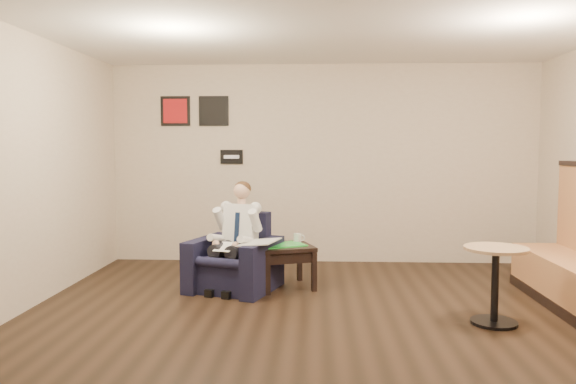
{
  "coord_description": "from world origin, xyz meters",
  "views": [
    {
      "loc": [
        -0.1,
        -4.97,
        1.64
      ],
      "look_at": [
        -0.41,
        1.2,
        1.14
      ],
      "focal_mm": 35.0,
      "sensor_mm": 36.0,
      "label": 1
    }
  ],
  "objects_px": {
    "seated_man": "(229,240)",
    "side_table": "(284,266)",
    "green_folder": "(282,245)",
    "smartphone": "(285,242)",
    "armchair": "(234,252)",
    "coffee_mug": "(297,238)",
    "cafe_table": "(495,286)"
  },
  "relations": [
    {
      "from": "seated_man",
      "to": "side_table",
      "type": "height_order",
      "value": "seated_man"
    },
    {
      "from": "green_folder",
      "to": "seated_man",
      "type": "bearing_deg",
      "value": -160.94
    },
    {
      "from": "side_table",
      "to": "smartphone",
      "type": "xyz_separation_m",
      "value": [
        -0.01,
        0.19,
        0.26
      ]
    },
    {
      "from": "seated_man",
      "to": "green_folder",
      "type": "bearing_deg",
      "value": 37.37
    },
    {
      "from": "green_folder",
      "to": "armchair",
      "type": "bearing_deg",
      "value": -170.21
    },
    {
      "from": "side_table",
      "to": "green_folder",
      "type": "xyz_separation_m",
      "value": [
        -0.02,
        -0.03,
        0.26
      ]
    },
    {
      "from": "smartphone",
      "to": "seated_man",
      "type": "bearing_deg",
      "value": -154.28
    },
    {
      "from": "armchair",
      "to": "coffee_mug",
      "type": "distance_m",
      "value": 0.8
    },
    {
      "from": "side_table",
      "to": "green_folder",
      "type": "relative_size",
      "value": 1.22
    },
    {
      "from": "side_table",
      "to": "cafe_table",
      "type": "height_order",
      "value": "cafe_table"
    },
    {
      "from": "coffee_mug",
      "to": "armchair",
      "type": "bearing_deg",
      "value": -156.07
    },
    {
      "from": "seated_man",
      "to": "green_folder",
      "type": "xyz_separation_m",
      "value": [
        0.58,
        0.2,
        -0.08
      ]
    },
    {
      "from": "side_table",
      "to": "cafe_table",
      "type": "bearing_deg",
      "value": -32.05
    },
    {
      "from": "armchair",
      "to": "seated_man",
      "type": "xyz_separation_m",
      "value": [
        -0.04,
        -0.11,
        0.16
      ]
    },
    {
      "from": "armchair",
      "to": "seated_man",
      "type": "bearing_deg",
      "value": -90.0
    },
    {
      "from": "seated_man",
      "to": "cafe_table",
      "type": "distance_m",
      "value": 2.84
    },
    {
      "from": "green_folder",
      "to": "smartphone",
      "type": "relative_size",
      "value": 3.21
    },
    {
      "from": "armchair",
      "to": "cafe_table",
      "type": "xyz_separation_m",
      "value": [
        2.6,
        -1.14,
        -0.07
      ]
    },
    {
      "from": "coffee_mug",
      "to": "cafe_table",
      "type": "xyz_separation_m",
      "value": [
        1.88,
        -1.46,
        -0.19
      ]
    },
    {
      "from": "coffee_mug",
      "to": "cafe_table",
      "type": "bearing_deg",
      "value": -37.84
    },
    {
      "from": "armchair",
      "to": "coffee_mug",
      "type": "relative_size",
      "value": 8.45
    },
    {
      "from": "smartphone",
      "to": "coffee_mug",
      "type": "bearing_deg",
      "value": -7.1
    },
    {
      "from": "seated_man",
      "to": "smartphone",
      "type": "distance_m",
      "value": 0.74
    },
    {
      "from": "seated_man",
      "to": "cafe_table",
      "type": "relative_size",
      "value": 1.64
    },
    {
      "from": "cafe_table",
      "to": "armchair",
      "type": "bearing_deg",
      "value": 156.3
    },
    {
      "from": "armchair",
      "to": "coffee_mug",
      "type": "xyz_separation_m",
      "value": [
        0.72,
        0.32,
        0.12
      ]
    },
    {
      "from": "smartphone",
      "to": "cafe_table",
      "type": "distance_m",
      "value": 2.5
    },
    {
      "from": "green_folder",
      "to": "smartphone",
      "type": "xyz_separation_m",
      "value": [
        0.02,
        0.22,
        -0.0
      ]
    },
    {
      "from": "green_folder",
      "to": "coffee_mug",
      "type": "height_order",
      "value": "coffee_mug"
    },
    {
      "from": "cafe_table",
      "to": "side_table",
      "type": "bearing_deg",
      "value": 147.95
    },
    {
      "from": "side_table",
      "to": "armchair",
      "type": "bearing_deg",
      "value": -167.53
    },
    {
      "from": "seated_man",
      "to": "smartphone",
      "type": "bearing_deg",
      "value": 53.22
    }
  ]
}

